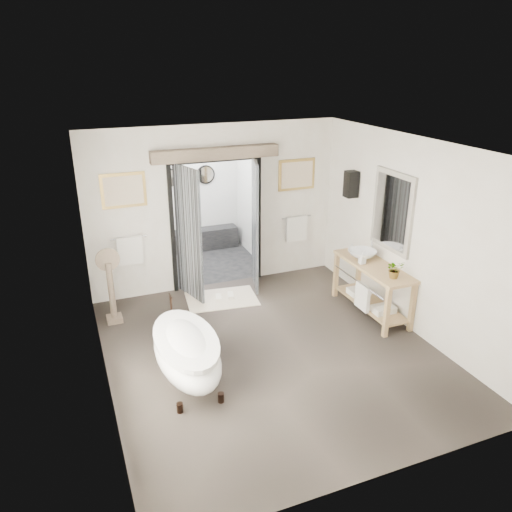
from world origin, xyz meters
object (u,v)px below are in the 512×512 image
at_px(clawfoot_tub, 186,351).
at_px(rug, 222,299).
at_px(basin, 362,255).
at_px(vanity, 371,285).

distance_m(clawfoot_tub, rug, 2.35).
bearing_deg(clawfoot_tub, basin, 16.13).
bearing_deg(rug, basin, -28.02).
relative_size(clawfoot_tub, vanity, 1.09).
xyz_separation_m(vanity, rug, (-2.10, 1.36, -0.50)).
relative_size(vanity, basin, 3.47).
xyz_separation_m(clawfoot_tub, basin, (3.19, 0.92, 0.51)).
bearing_deg(basin, clawfoot_tub, -148.27).
bearing_deg(basin, vanity, -66.67).
bearing_deg(rug, clawfoot_tub, -119.12).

